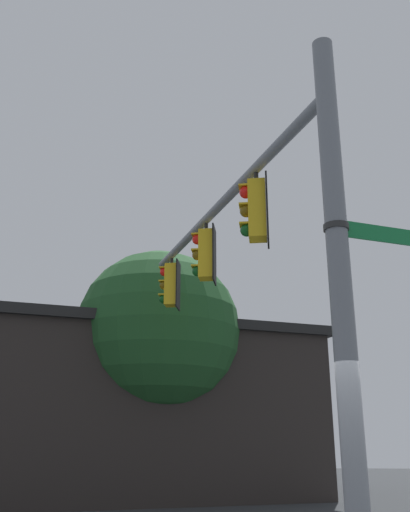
{
  "coord_description": "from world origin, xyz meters",
  "views": [
    {
      "loc": [
        -7.05,
        0.85,
        1.54
      ],
      "look_at": [
        4.41,
        2.22,
        5.36
      ],
      "focal_mm": 40.51,
      "sensor_mm": 36.0,
      "label": 1
    }
  ],
  "objects_px": {
    "traffic_light_nearest_pole": "(256,210)",
    "traffic_light_mid_inner": "(205,255)",
    "street_name_sign": "(359,231)",
    "traffic_light_mid_outer": "(171,285)"
  },
  "relations": [
    {
      "from": "street_name_sign",
      "to": "traffic_light_mid_inner",
      "type": "bearing_deg",
      "value": 31.03
    },
    {
      "from": "traffic_light_nearest_pole",
      "to": "traffic_light_mid_inner",
      "type": "distance_m",
      "value": 2.54
    },
    {
      "from": "traffic_light_mid_inner",
      "to": "traffic_light_mid_outer",
      "type": "bearing_deg",
      "value": 26.73
    },
    {
      "from": "traffic_light_mid_inner",
      "to": "street_name_sign",
      "type": "distance_m",
      "value": 5.02
    },
    {
      "from": "traffic_light_mid_inner",
      "to": "traffic_light_mid_outer",
      "type": "xyz_separation_m",
      "value": [
        2.27,
        1.14,
        0.0
      ]
    },
    {
      "from": "traffic_light_nearest_pole",
      "to": "traffic_light_mid_outer",
      "type": "height_order",
      "value": "same"
    },
    {
      "from": "traffic_light_mid_inner",
      "to": "traffic_light_mid_outer",
      "type": "distance_m",
      "value": 2.54
    },
    {
      "from": "traffic_light_nearest_pole",
      "to": "traffic_light_mid_inner",
      "type": "height_order",
      "value": "same"
    },
    {
      "from": "traffic_light_mid_inner",
      "to": "street_name_sign",
      "type": "height_order",
      "value": "traffic_light_mid_inner"
    },
    {
      "from": "traffic_light_mid_outer",
      "to": "traffic_light_mid_inner",
      "type": "bearing_deg",
      "value": -153.27
    }
  ]
}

